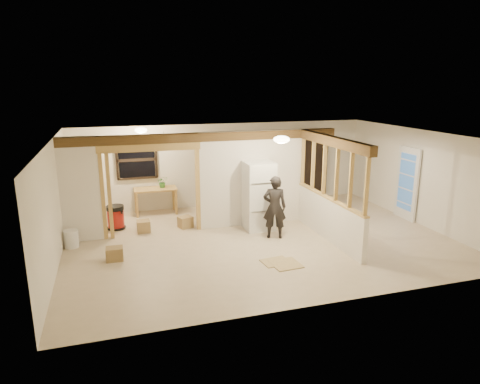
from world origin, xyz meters
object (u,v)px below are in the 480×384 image
object	(u,v)px
refrigerator	(259,196)
woman	(275,207)
shop_vac	(116,217)
work_table	(156,201)
bookshelf	(310,168)

from	to	relation	value
refrigerator	woman	distance (m)	0.77
shop_vac	refrigerator	bearing A→B (deg)	-16.68
woman	work_table	world-z (taller)	woman
work_table	bookshelf	world-z (taller)	bookshelf
work_table	shop_vac	bearing A→B (deg)	-136.21
refrigerator	shop_vac	size ratio (longest dim) A/B	2.79
woman	shop_vac	world-z (taller)	woman
shop_vac	bookshelf	world-z (taller)	bookshelf
refrigerator	woman	xyz separation A→B (m)	(0.14, -0.74, -0.10)
bookshelf	shop_vac	bearing A→B (deg)	-169.17
work_table	bookshelf	distance (m)	4.97
work_table	bookshelf	xyz separation A→B (m)	(4.93, 0.12, 0.64)
woman	refrigerator	bearing A→B (deg)	-59.95
woman	shop_vac	size ratio (longest dim) A/B	2.46
shop_vac	woman	bearing A→B (deg)	-26.11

